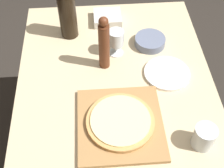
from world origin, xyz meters
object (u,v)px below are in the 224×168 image
at_px(wine_bottle, 67,10).
at_px(pizza, 121,121).
at_px(pepper_mill, 104,44).
at_px(wine_glass, 116,39).
at_px(small_bowl, 150,41).

bearing_deg(wine_bottle, pizza, -69.75).
height_order(pizza, pepper_mill, pepper_mill).
xyz_separation_m(pizza, wine_bottle, (-0.21, 0.57, 0.12)).
xyz_separation_m(pepper_mill, wine_glass, (0.06, 0.08, -0.05)).
height_order(wine_bottle, wine_glass, wine_bottle).
height_order(pizza, wine_glass, wine_glass).
bearing_deg(small_bowl, pepper_mill, -151.86).
bearing_deg(wine_glass, pizza, -92.15).
height_order(wine_glass, small_bowl, wine_glass).
bearing_deg(pepper_mill, wine_bottle, 125.42).
bearing_deg(small_bowl, wine_glass, -165.25).
height_order(wine_bottle, small_bowl, wine_bottle).
bearing_deg(wine_bottle, wine_glass, -34.06).
relative_size(wine_glass, small_bowl, 0.89).
bearing_deg(small_bowl, wine_bottle, 165.01).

